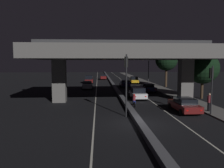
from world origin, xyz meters
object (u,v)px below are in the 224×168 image
street_lamp (148,64)px  car_dark_red_lead (184,105)px  traffic_light_right_of_median (211,82)px  car_dark_red_second_oncoming (89,79)px  pedestrian_on_sidewalk (209,102)px  car_taxi_yellow_fifth (134,80)px  traffic_light_left_of_median (126,75)px  car_white_second (138,93)px  car_dark_blue_fourth (125,83)px  motorcycle_blue_filtering_near (134,101)px  car_dark_red_third_oncoming (103,77)px  car_silver_lead_oncoming (87,85)px  car_dark_blue_third (148,88)px

street_lamp → car_dark_red_lead: street_lamp is taller
traffic_light_right_of_median → car_dark_red_second_oncoming: (-12.68, 32.57, -2.15)m
traffic_light_right_of_median → pedestrian_on_sidewalk: traffic_light_right_of_median is taller
car_dark_red_lead → car_taxi_yellow_fifth: car_taxi_yellow_fifth is taller
traffic_light_right_of_median → car_dark_red_second_oncoming: bearing=111.3°
traffic_light_left_of_median → street_lamp: (8.23, 27.67, 0.92)m
street_lamp → car_white_second: street_lamp is taller
traffic_light_right_of_median → car_dark_blue_fourth: 25.13m
car_white_second → pedestrian_on_sidewalk: (5.68, -8.30, 0.17)m
pedestrian_on_sidewalk → car_dark_blue_fourth: bearing=103.6°
street_lamp → car_dark_blue_fourth: (-5.34, -3.17, -4.01)m
car_dark_red_second_oncoming → motorcycle_blue_filtering_near: car_dark_red_second_oncoming is taller
traffic_light_left_of_median → car_dark_red_third_oncoming: 45.29m
traffic_light_left_of_median → car_white_second: bearing=73.5°
traffic_light_left_of_median → car_taxi_yellow_fifth: traffic_light_left_of_median is taller
traffic_light_left_of_median → street_lamp: 28.88m
street_lamp → car_taxi_yellow_fifth: size_ratio=1.95×
motorcycle_blue_filtering_near → traffic_light_left_of_median: bearing=164.9°
car_dark_blue_fourth → car_silver_lead_oncoming: size_ratio=1.01×
street_lamp → car_dark_blue_fourth: street_lamp is taller
car_dark_blue_third → car_dark_red_third_oncoming: bearing=11.3°
traffic_light_left_of_median → car_dark_red_lead: 6.96m
street_lamp → car_dark_blue_fourth: 7.40m
traffic_light_left_of_median → car_dark_blue_third: size_ratio=1.24×
traffic_light_left_of_median → car_taxi_yellow_fifth: 32.70m
traffic_light_right_of_median → motorcycle_blue_filtering_near: 8.40m
car_dark_red_third_oncoming → pedestrian_on_sidewalk: bearing=11.7°
car_white_second → pedestrian_on_sidewalk: bearing=-145.4°
traffic_light_right_of_median → car_taxi_yellow_fifth: traffic_light_right_of_median is taller
car_dark_blue_fourth → car_dark_blue_third: bearing=-156.7°
car_white_second → car_taxi_yellow_fifth: bearing=-8.0°
car_white_second → car_dark_blue_fourth: size_ratio=0.97×
street_lamp → car_dark_red_third_oncoming: street_lamp is taller
traffic_light_right_of_median → car_taxi_yellow_fifth: bearing=93.5°
street_lamp → car_dark_red_third_oncoming: bearing=117.9°
traffic_light_left_of_median → car_dark_blue_third: bearing=70.5°
car_white_second → car_dark_blue_fourth: bearing=-0.1°
street_lamp → traffic_light_right_of_median: bearing=-90.5°
car_taxi_yellow_fifth → traffic_light_left_of_median: bearing=171.2°
motorcycle_blue_filtering_near → pedestrian_on_sidewalk: size_ratio=1.12×
car_white_second → car_dark_red_lead: bearing=-157.8°
traffic_light_right_of_median → car_dark_red_lead: 3.42m
car_dark_red_second_oncoming → pedestrian_on_sidewalk: car_dark_red_second_oncoming is taller
motorcycle_blue_filtering_near → pedestrian_on_sidewalk: pedestrian_on_sidewalk is taller
traffic_light_right_of_median → pedestrian_on_sidewalk: size_ratio=2.60×
car_dark_red_lead → car_dark_red_third_oncoming: size_ratio=1.18×
car_dark_red_third_oncoming → traffic_light_left_of_median: bearing=0.8°
car_taxi_yellow_fifth → car_dark_blue_third: bearing=-178.2°
car_dark_red_lead → motorcycle_blue_filtering_near: 5.58m
motorcycle_blue_filtering_near → pedestrian_on_sidewalk: 7.81m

